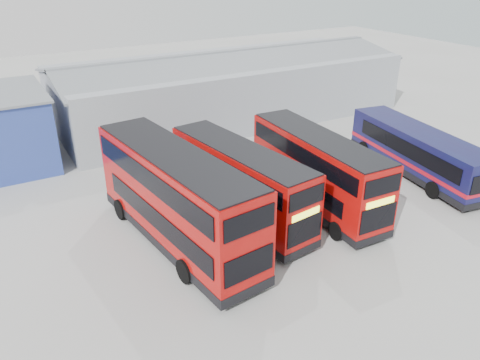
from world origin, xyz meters
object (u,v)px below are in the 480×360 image
(double_decker_left, at_px, (176,200))
(double_decker_centre, at_px, (240,185))
(single_decker_blue, at_px, (417,153))
(maintenance_shed, at_px, (229,87))
(double_decker_right, at_px, (316,172))

(double_decker_left, relative_size, double_decker_centre, 1.17)
(double_decker_centre, bearing_deg, single_decker_blue, -10.32)
(double_decker_left, bearing_deg, double_decker_centre, -178.48)
(maintenance_shed, xyz_separation_m, double_decker_left, (-12.59, -17.51, -0.12))
(maintenance_shed, distance_m, double_decker_centre, 19.05)
(double_decker_right, distance_m, single_decker_blue, 8.59)
(double_decker_centre, height_order, single_decker_blue, double_decker_centre)
(double_decker_right, height_order, single_decker_blue, double_decker_right)
(double_decker_centre, xyz_separation_m, single_decker_blue, (13.12, -0.76, -0.59))
(double_decker_centre, bearing_deg, double_decker_left, -179.09)
(maintenance_shed, bearing_deg, double_decker_centre, -117.04)
(double_decker_centre, bearing_deg, maintenance_shed, 55.93)
(maintenance_shed, relative_size, single_decker_blue, 2.62)
(maintenance_shed, distance_m, double_decker_right, 18.27)
(maintenance_shed, relative_size, double_decker_left, 2.54)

